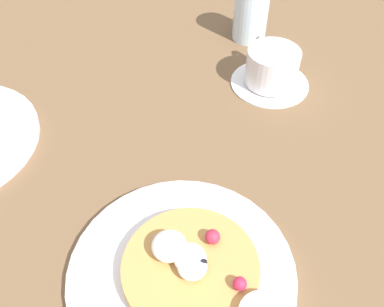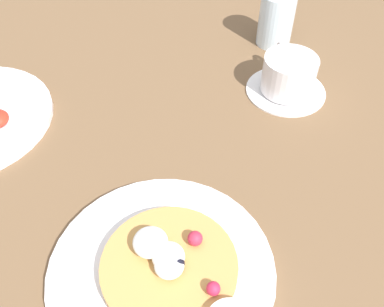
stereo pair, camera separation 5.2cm
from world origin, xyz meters
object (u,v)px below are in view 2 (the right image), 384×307
Objects in this scene: pancake_plate at (164,270)px; water_glass at (277,19)px; coffee_saucer at (287,90)px; coffee_cup at (290,73)px.

water_glass is at bearing 61.95° from pancake_plate.
pancake_plate is 38.17cm from coffee_saucer.
pancake_plate is 38.41cm from coffee_cup.
coffee_cup reaches higher than pancake_plate.
coffee_saucer is 3.37cm from coffee_cup.
coffee_saucer is at bearing -95.54° from water_glass.
water_glass is at bearing 84.40° from coffee_cup.
water_glass is at bearing 84.46° from coffee_saucer.
pancake_plate is 2.19× the size of coffee_cup.
coffee_saucer is (22.79, 30.62, -0.32)cm from pancake_plate.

